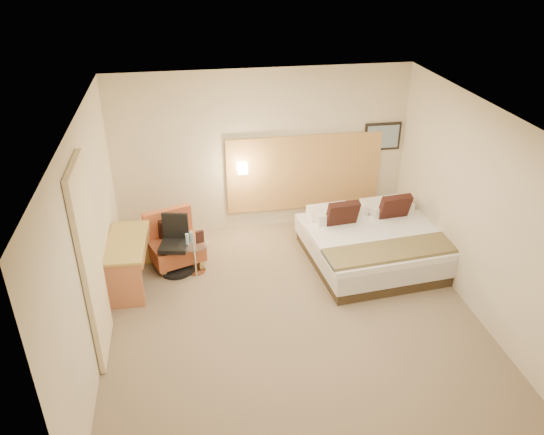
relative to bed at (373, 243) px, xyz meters
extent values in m
cube|color=#7A6852|center=(-1.49, -1.09, -0.32)|extent=(4.80, 5.00, 0.02)
cube|color=white|center=(-1.49, -1.09, 2.40)|extent=(4.80, 5.00, 0.02)
cube|color=beige|center=(-1.49, 1.42, 1.04)|extent=(4.80, 0.02, 2.70)
cube|color=beige|center=(-1.49, -3.60, 1.04)|extent=(4.80, 0.02, 2.70)
cube|color=beige|center=(-3.90, -1.09, 1.04)|extent=(0.02, 5.00, 2.70)
cube|color=beige|center=(0.92, -1.09, 1.04)|extent=(0.02, 5.00, 2.70)
cube|color=#BD8949|center=(-0.79, 1.38, 0.64)|extent=(2.60, 0.04, 1.30)
cube|color=black|center=(0.53, 1.39, 1.19)|extent=(0.62, 0.03, 0.47)
cube|color=#7890A5|center=(0.53, 1.37, 1.19)|extent=(0.54, 0.01, 0.39)
cylinder|color=silver|center=(-1.84, 1.33, 0.84)|extent=(0.02, 0.12, 0.02)
cube|color=#F5E3BF|center=(-1.84, 1.27, 0.84)|extent=(0.15, 0.15, 0.15)
cube|color=beige|center=(-3.85, -1.34, 0.91)|extent=(0.06, 0.90, 2.42)
cylinder|color=#98CBEB|center=(-2.79, 0.15, 0.26)|extent=(0.07, 0.07, 0.17)
cylinder|color=#8BB2D8|center=(-2.73, 0.20, 0.26)|extent=(0.07, 0.07, 0.17)
cube|color=black|center=(-2.61, 0.18, 0.27)|extent=(0.12, 0.08, 0.19)
cube|color=#382C1C|center=(0.00, 0.00, -0.23)|extent=(2.02, 2.02, 0.17)
cube|color=silver|center=(0.00, 0.00, 0.00)|extent=(2.08, 2.08, 0.29)
cube|color=white|center=(0.02, -0.27, 0.19)|extent=(2.09, 1.56, 0.10)
cube|color=white|center=(-0.52, 0.66, 0.23)|extent=(0.70, 0.42, 0.17)
cube|color=white|center=(0.39, 0.74, 0.23)|extent=(0.70, 0.42, 0.17)
cube|color=white|center=(-0.50, 0.41, 0.33)|extent=(0.70, 0.42, 0.17)
cube|color=white|center=(0.42, 0.50, 0.33)|extent=(0.70, 0.42, 0.17)
cube|color=black|center=(-0.45, 0.22, 0.41)|extent=(0.50, 0.30, 0.49)
cube|color=black|center=(0.41, 0.30, 0.41)|extent=(0.50, 0.30, 0.49)
cube|color=gold|center=(0.06, -0.65, 0.27)|extent=(2.05, 0.71, 0.05)
cube|color=tan|center=(-3.17, 0.12, -0.27)|extent=(0.10, 0.10, 0.09)
cube|color=tan|center=(-2.61, 0.32, -0.27)|extent=(0.10, 0.10, 0.09)
cube|color=tan|center=(-3.35, 0.61, -0.27)|extent=(0.10, 0.10, 0.09)
cube|color=tan|center=(-2.78, 0.82, -0.27)|extent=(0.10, 0.10, 0.09)
cube|color=#9A4A29|center=(-2.98, 0.47, -0.08)|extent=(0.93, 0.87, 0.28)
cube|color=#BD5A32|center=(-3.07, 0.72, 0.27)|extent=(0.74, 0.36, 0.42)
cube|color=black|center=(-3.04, 0.63, 0.20)|extent=(0.39, 0.29, 0.37)
cylinder|color=silver|center=(-2.70, 0.15, -0.31)|extent=(0.38, 0.38, 0.02)
cylinder|color=silver|center=(-2.70, 0.15, -0.07)|extent=(0.04, 0.04, 0.45)
cylinder|color=white|center=(-2.70, 0.15, 0.17)|extent=(0.56, 0.56, 0.01)
cube|color=#B69B47|center=(-3.62, -0.02, 0.39)|extent=(0.59, 1.19, 0.04)
cube|color=#BB6E49|center=(-3.65, -0.56, 0.03)|extent=(0.49, 0.06, 0.69)
cube|color=tan|center=(-3.60, 0.52, 0.03)|extent=(0.49, 0.06, 0.69)
cube|color=#B07D45|center=(-3.57, -0.02, 0.32)|extent=(0.49, 1.11, 0.10)
cylinder|color=black|center=(-2.99, 0.21, -0.29)|extent=(0.59, 0.59, 0.04)
cylinder|color=black|center=(-2.99, 0.21, -0.08)|extent=(0.07, 0.07, 0.38)
cube|color=black|center=(-2.99, 0.21, 0.13)|extent=(0.48, 0.48, 0.07)
cube|color=black|center=(-2.95, 0.39, 0.37)|extent=(0.38, 0.13, 0.40)
camera|label=1|loc=(-2.70, -6.56, 4.16)|focal=35.00mm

